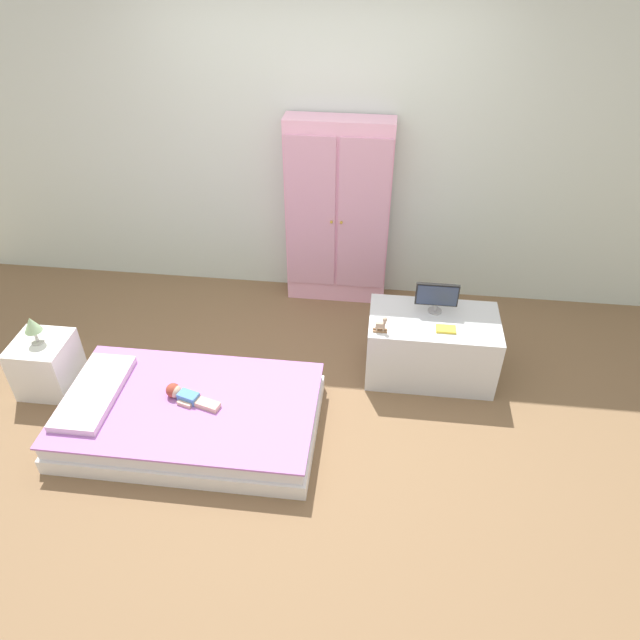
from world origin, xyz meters
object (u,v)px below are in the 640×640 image
at_px(tv_stand, 431,346).
at_px(book_yellow, 446,329).
at_px(wardrobe, 338,215).
at_px(tv_monitor, 437,296).
at_px(rocking_horse_toy, 382,325).
at_px(bed, 191,415).
at_px(table_lamp, 32,326).
at_px(nightstand, 47,365).
at_px(doll, 183,394).

height_order(tv_stand, book_yellow, book_yellow).
bearing_deg(wardrobe, book_yellow, -51.05).
xyz_separation_m(tv_monitor, rocking_horse_toy, (-0.37, -0.27, -0.08)).
relative_size(bed, book_yellow, 12.40).
bearing_deg(book_yellow, wardrobe, 128.95).
xyz_separation_m(table_lamp, tv_monitor, (2.73, 0.57, 0.07)).
bearing_deg(nightstand, rocking_horse_toy, 7.15).
distance_m(bed, wardrobe, 2.00).
distance_m(wardrobe, tv_monitor, 1.16).
height_order(table_lamp, tv_monitor, tv_monitor).
xyz_separation_m(nightstand, tv_monitor, (2.73, 0.57, 0.43)).
bearing_deg(tv_stand, tv_monitor, 89.29).
bearing_deg(bed, rocking_horse_toy, 25.07).
distance_m(wardrobe, tv_stand, 1.34).
relative_size(tv_stand, rocking_horse_toy, 7.71).
relative_size(table_lamp, tv_stand, 0.23).
xyz_separation_m(bed, nightstand, (-1.13, 0.28, 0.09)).
relative_size(wardrobe, book_yellow, 11.58).
bearing_deg(wardrobe, tv_monitor, -47.16).
distance_m(nightstand, tv_monitor, 2.83).
relative_size(tv_stand, tv_monitor, 3.07).
xyz_separation_m(nightstand, wardrobe, (1.95, 1.42, 0.58)).
height_order(bed, tv_stand, tv_stand).
bearing_deg(book_yellow, tv_stand, 120.23).
height_order(wardrobe, rocking_horse_toy, wardrobe).
height_order(table_lamp, book_yellow, table_lamp).
bearing_deg(tv_monitor, tv_stand, -90.71).
bearing_deg(bed, tv_monitor, 27.91).
relative_size(doll, tv_stand, 0.42).
height_order(nightstand, table_lamp, table_lamp).
bearing_deg(bed, doll, 142.54).
bearing_deg(bed, tv_stand, 25.35).
bearing_deg(doll, tv_monitor, 26.34).
xyz_separation_m(tv_stand, rocking_horse_toy, (-0.37, -0.18, 0.31)).
distance_m(doll, rocking_horse_toy, 1.41).
height_order(doll, tv_stand, tv_stand).
bearing_deg(table_lamp, wardrobe, 35.98).
height_order(nightstand, wardrobe, wardrobe).
xyz_separation_m(nightstand, rocking_horse_toy, (2.36, 0.30, 0.35)).
distance_m(bed, rocking_horse_toy, 1.42).
distance_m(bed, tv_stand, 1.78).
xyz_separation_m(bed, doll, (-0.04, 0.03, 0.16)).
bearing_deg(wardrobe, doll, -117.41).
xyz_separation_m(table_lamp, book_yellow, (2.80, 0.36, -0.05)).
bearing_deg(doll, tv_stand, 23.78).
xyz_separation_m(doll, tv_stand, (1.64, 0.72, -0.02)).
bearing_deg(tv_stand, bed, -154.65).
relative_size(table_lamp, rocking_horse_toy, 1.77).
distance_m(nightstand, wardrobe, 2.48).
height_order(bed, nightstand, nightstand).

